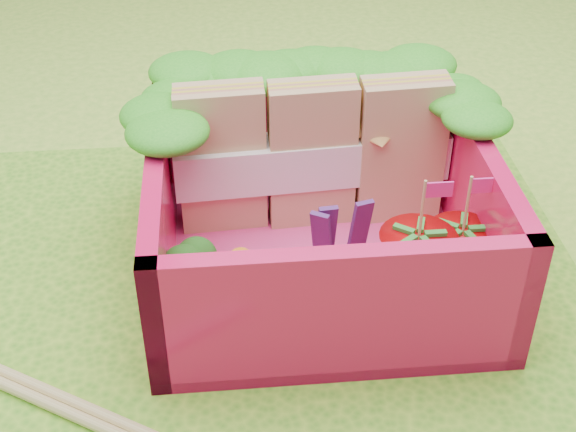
% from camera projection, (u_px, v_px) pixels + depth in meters
% --- Properties ---
extents(ground, '(14.00, 14.00, 0.00)m').
position_uv_depth(ground, '(263.00, 321.00, 3.06)').
color(ground, '#73B733').
rests_on(ground, ground).
extents(placemat, '(2.60, 2.60, 0.03)m').
position_uv_depth(placemat, '(262.00, 318.00, 3.05)').
color(placemat, '#50A024').
rests_on(placemat, ground).
extents(bento_floor, '(1.30, 1.30, 0.05)m').
position_uv_depth(bento_floor, '(318.00, 259.00, 3.27)').
color(bento_floor, '#F23D8F').
rests_on(bento_floor, placemat).
extents(bento_box, '(1.30, 1.30, 0.55)m').
position_uv_depth(bento_box, '(320.00, 209.00, 3.13)').
color(bento_box, '#E41351').
rests_on(bento_box, placemat).
extents(lettuce_ruffle, '(1.43, 0.76, 0.11)m').
position_uv_depth(lettuce_ruffle, '(307.00, 78.00, 3.32)').
color(lettuce_ruffle, '#279C1C').
rests_on(lettuce_ruffle, bento_box).
extents(sandwich_stack, '(1.15, 0.24, 0.63)m').
position_uv_depth(sandwich_stack, '(313.00, 155.00, 3.30)').
color(sandwich_stack, tan).
rests_on(sandwich_stack, bento_floor).
extents(broccoli, '(0.31, 0.31, 0.27)m').
position_uv_depth(broccoli, '(188.00, 274.00, 2.87)').
color(broccoli, '#6FAA52').
rests_on(broccoli, bento_floor).
extents(carrot_sticks, '(0.13, 0.08, 0.27)m').
position_uv_depth(carrot_sticks, '(249.00, 283.00, 2.92)').
color(carrot_sticks, orange).
rests_on(carrot_sticks, bento_floor).
extents(purple_wedges, '(0.21, 0.11, 0.38)m').
position_uv_depth(purple_wedges, '(335.00, 243.00, 3.01)').
color(purple_wedges, '#44195A').
rests_on(purple_wedges, bento_floor).
extents(strawberry_left, '(0.29, 0.29, 0.53)m').
position_uv_depth(strawberry_left, '(415.00, 266.00, 2.96)').
color(strawberry_left, red).
rests_on(strawberry_left, bento_floor).
extents(strawberry_right, '(0.26, 0.26, 0.50)m').
position_uv_depth(strawberry_right, '(459.00, 258.00, 3.02)').
color(strawberry_right, red).
rests_on(strawberry_right, bento_floor).
extents(snap_peas, '(0.58, 0.54, 0.05)m').
position_uv_depth(snap_peas, '(419.00, 282.00, 3.08)').
color(snap_peas, '#5BA433').
rests_on(snap_peas, bento_floor).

